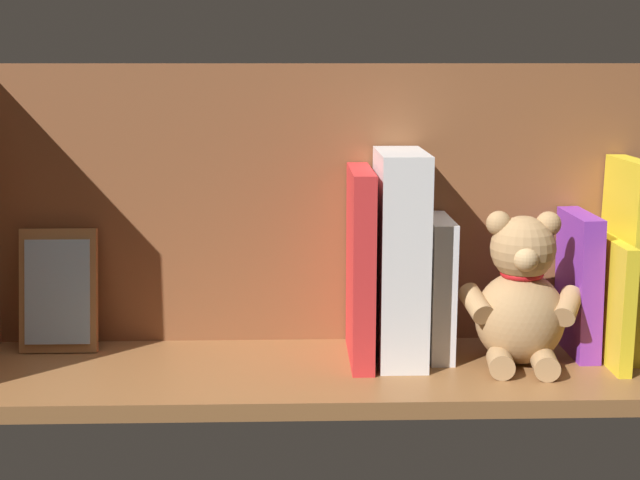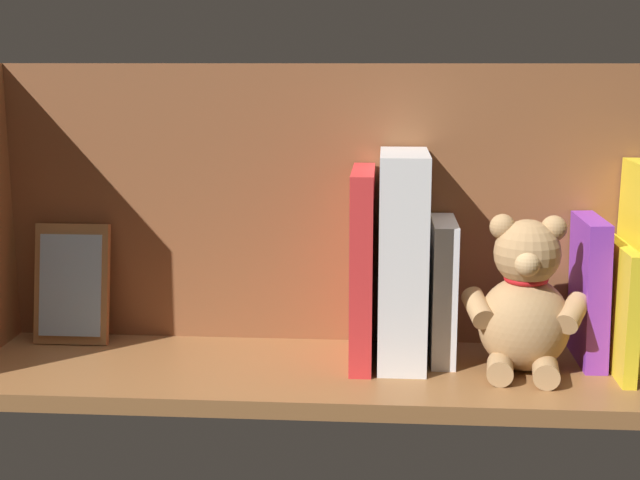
{
  "view_description": "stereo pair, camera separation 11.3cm",
  "coord_description": "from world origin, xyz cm",
  "px_view_note": "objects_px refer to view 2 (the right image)",
  "views": [
    {
      "loc": [
        3.23,
        111.15,
        39.33
      ],
      "look_at": [
        0.0,
        0.0,
        16.69
      ],
      "focal_mm": 49.89,
      "sensor_mm": 36.0,
      "label": 1
    },
    {
      "loc": [
        -8.11,
        110.9,
        39.33
      ],
      "look_at": [
        0.0,
        0.0,
        16.69
      ],
      "focal_mm": 49.89,
      "sensor_mm": 36.0,
      "label": 2
    }
  ],
  "objects_px": {
    "book_0": "(638,265)",
    "dictionary_thick_white": "(403,258)",
    "picture_frame_leaning": "(72,284)",
    "teddy_bear": "(525,303)"
  },
  "relations": [
    {
      "from": "book_0",
      "to": "dictionary_thick_white",
      "type": "xyz_separation_m",
      "value": [
        0.3,
        0.01,
        0.01
      ]
    },
    {
      "from": "picture_frame_leaning",
      "to": "book_0",
      "type": "bearing_deg",
      "value": 177.18
    },
    {
      "from": "teddy_bear",
      "to": "dictionary_thick_white",
      "type": "bearing_deg",
      "value": -2.95
    },
    {
      "from": "teddy_bear",
      "to": "picture_frame_leaning",
      "type": "bearing_deg",
      "value": 0.39
    },
    {
      "from": "book_0",
      "to": "dictionary_thick_white",
      "type": "distance_m",
      "value": 0.3
    },
    {
      "from": "teddy_bear",
      "to": "dictionary_thick_white",
      "type": "height_order",
      "value": "dictionary_thick_white"
    },
    {
      "from": "teddy_bear",
      "to": "dictionary_thick_white",
      "type": "distance_m",
      "value": 0.17
    },
    {
      "from": "teddy_bear",
      "to": "picture_frame_leaning",
      "type": "height_order",
      "value": "teddy_bear"
    },
    {
      "from": "dictionary_thick_white",
      "to": "book_0",
      "type": "bearing_deg",
      "value": -178.16
    },
    {
      "from": "teddy_bear",
      "to": "picture_frame_leaning",
      "type": "relative_size",
      "value": 1.2
    }
  ]
}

